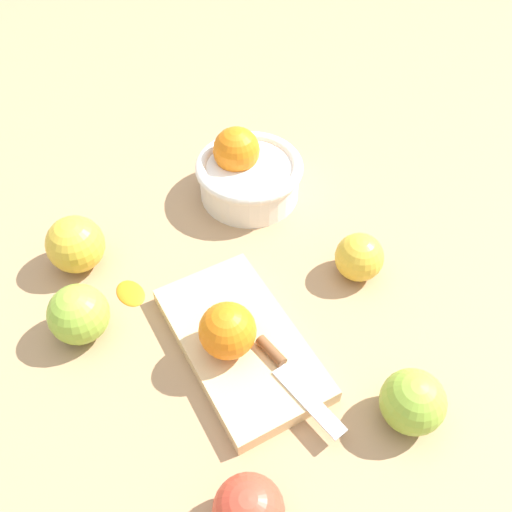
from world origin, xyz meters
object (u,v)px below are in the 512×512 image
(bowl, at_px, (247,173))
(apple_front_right, at_px, (249,511))
(apple_front_left, at_px, (76,244))
(cutting_board, at_px, (241,343))
(orange_on_board, at_px, (228,331))
(apple_back_right, at_px, (359,257))
(apple_back_right_2, at_px, (413,402))
(knife, at_px, (286,372))
(apple_front_left_2, at_px, (79,314))

(bowl, xyz_separation_m, apple_front_right, (0.43, -0.28, -0.01))
(bowl, distance_m, apple_front_left, 0.29)
(cutting_board, xyz_separation_m, orange_on_board, (0.00, -0.02, 0.05))
(cutting_board, relative_size, apple_back_right, 3.62)
(bowl, bearing_deg, cutting_board, -35.00)
(orange_on_board, relative_size, apple_back_right_2, 0.93)
(bowl, relative_size, cutting_board, 0.68)
(knife, height_order, apple_back_right, apple_back_right)
(apple_back_right, relative_size, apple_back_right_2, 0.91)
(knife, xyz_separation_m, apple_back_right, (-0.09, 0.19, 0.01))
(apple_front_right, bearing_deg, apple_front_left_2, -171.36)
(cutting_board, relative_size, apple_back_right_2, 3.28)
(apple_front_left, bearing_deg, knife, 22.19)
(apple_front_left, bearing_deg, orange_on_board, 20.71)
(apple_back_right, bearing_deg, apple_front_left, -126.57)
(apple_back_right, xyz_separation_m, apple_front_left_2, (-0.13, -0.37, 0.00))
(apple_front_left_2, height_order, apple_front_right, apple_front_left_2)
(bowl, xyz_separation_m, knife, (0.32, -0.15, -0.02))
(orange_on_board, distance_m, apple_front_left_2, 0.20)
(bowl, distance_m, apple_back_right, 0.23)
(apple_back_right, height_order, apple_front_left_2, apple_front_left_2)
(apple_front_left, relative_size, apple_front_left_2, 1.04)
(cutting_board, bearing_deg, apple_back_right_2, 30.37)
(apple_back_right_2, height_order, apple_front_right, apple_back_right_2)
(cutting_board, height_order, apple_front_left, apple_front_left)
(apple_front_left, height_order, apple_front_right, apple_front_left)
(cutting_board, xyz_separation_m, apple_back_right_2, (0.19, 0.11, 0.03))
(cutting_board, xyz_separation_m, apple_front_left_2, (-0.14, -0.16, 0.03))
(apple_back_right, relative_size, apple_front_right, 0.93)
(cutting_board, xyz_separation_m, knife, (0.07, 0.02, 0.02))
(bowl, xyz_separation_m, cutting_board, (0.24, -0.17, -0.03))
(orange_on_board, xyz_separation_m, apple_back_right, (-0.01, 0.23, -0.02))
(knife, height_order, apple_front_right, apple_front_right)
(apple_front_left, bearing_deg, cutting_board, 24.66)
(cutting_board, bearing_deg, apple_front_left_2, -130.87)
(cutting_board, relative_size, apple_front_left, 3.03)
(cutting_board, height_order, apple_front_right, apple_front_right)
(orange_on_board, relative_size, apple_front_left, 0.86)
(apple_front_right, bearing_deg, orange_on_board, 153.70)
(orange_on_board, bearing_deg, apple_front_right, -26.30)
(cutting_board, distance_m, apple_front_right, 0.22)
(knife, height_order, apple_back_right_2, apple_back_right_2)
(bowl, height_order, apple_front_left, bowl)
(apple_front_left_2, bearing_deg, apple_front_right, 8.64)
(apple_front_left_2, distance_m, apple_front_right, 0.33)
(orange_on_board, relative_size, knife, 0.46)
(orange_on_board, bearing_deg, cutting_board, 95.61)
(cutting_board, distance_m, knife, 0.08)
(apple_front_left, bearing_deg, apple_back_right, 53.43)
(knife, distance_m, apple_front_left_2, 0.28)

